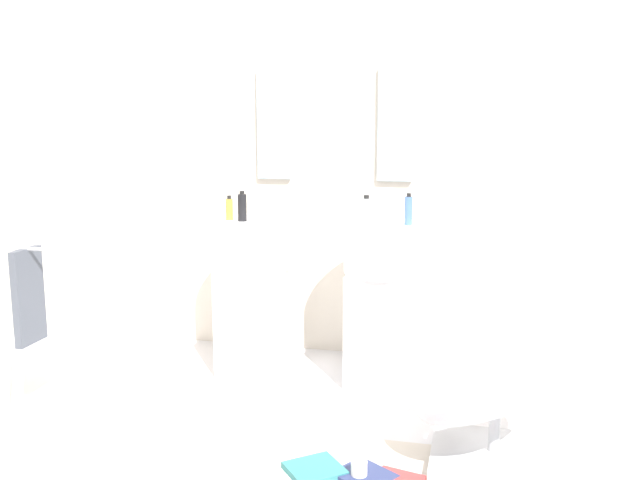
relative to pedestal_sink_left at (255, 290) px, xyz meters
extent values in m
cube|color=silver|center=(0.40, -1.14, -0.53)|extent=(4.80, 3.60, 0.04)
cube|color=beige|center=(0.40, 0.51, 0.79)|extent=(4.80, 0.10, 2.60)
cube|color=white|center=(0.00, 0.00, -0.18)|extent=(0.40, 0.40, 0.67)
cylinder|color=white|center=(0.00, 0.00, 0.30)|extent=(0.47, 0.47, 0.29)
cylinder|color=#B7BABF|center=(0.00, 0.13, 0.50)|extent=(0.02, 0.02, 0.10)
cube|color=white|center=(0.79, 0.00, -0.18)|extent=(0.40, 0.40, 0.67)
cylinder|color=white|center=(0.79, 0.00, 0.30)|extent=(0.47, 0.47, 0.29)
cylinder|color=#B7BABF|center=(0.79, 0.13, 0.50)|extent=(0.02, 0.02, 0.10)
cube|color=#8C9EA8|center=(0.00, 0.44, 1.00)|extent=(0.22, 0.03, 0.71)
cube|color=#8C9EA8|center=(0.79, 0.44, 1.00)|extent=(0.22, 0.03, 0.71)
cube|color=#B7BABF|center=(1.43, -0.89, -0.48)|extent=(0.56, 0.50, 0.06)
cylinder|color=#B7BABF|center=(1.43, -0.89, -0.31)|extent=(0.05, 0.05, 0.34)
torus|color=silver|center=(1.43, -0.89, -0.11)|extent=(1.02, 1.02, 0.49)
cylinder|color=#B7BABF|center=(-1.11, -0.90, -0.04)|extent=(0.03, 0.03, 0.95)
cylinder|color=#B7BABF|center=(-0.93, -0.90, 0.39)|extent=(0.36, 0.02, 0.02)
cube|color=#4C515B|center=(-0.93, -0.90, 0.14)|extent=(0.04, 0.22, 0.50)
cube|color=beige|center=(0.75, -1.14, -0.51)|extent=(1.19, 0.69, 0.01)
cube|color=teal|center=(0.66, -1.18, -0.49)|extent=(0.32, 0.32, 0.03)
cube|color=navy|center=(0.88, -1.18, -0.49)|extent=(0.31, 0.30, 0.02)
cylinder|color=white|center=(0.86, -1.20, -0.46)|extent=(0.07, 0.07, 0.09)
cylinder|color=black|center=(-0.03, -0.11, 0.53)|extent=(0.05, 0.05, 0.16)
cylinder|color=black|center=(-0.03, -0.11, 0.61)|extent=(0.03, 0.03, 0.02)
cylinder|color=silver|center=(0.70, -0.09, 0.52)|extent=(0.06, 0.06, 0.15)
cylinder|color=black|center=(0.70, -0.09, 0.61)|extent=(0.03, 0.03, 0.02)
cylinder|color=#C68C38|center=(-0.12, -0.09, 0.51)|extent=(0.04, 0.04, 0.13)
cylinder|color=black|center=(-0.12, -0.09, 0.58)|extent=(0.02, 0.02, 0.02)
cylinder|color=#4C72B7|center=(0.93, -0.05, 0.53)|extent=(0.04, 0.04, 0.16)
cylinder|color=black|center=(0.93, -0.05, 0.62)|extent=(0.02, 0.02, 0.02)
camera|label=1|loc=(1.33, -3.97, 1.06)|focal=39.36mm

